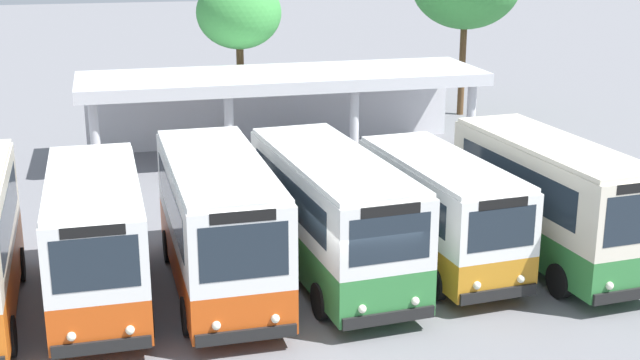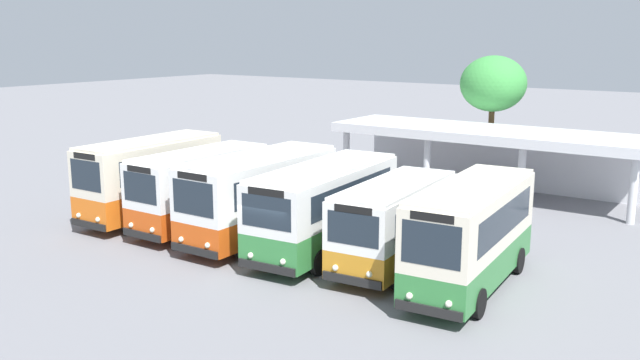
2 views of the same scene
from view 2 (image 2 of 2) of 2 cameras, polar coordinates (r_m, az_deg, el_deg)
The scene contains 15 objects.
ground_plane at distance 24.06m, azimuth -3.74°, elevation -7.60°, with size 180.00×180.00×0.00m, color slate.
city_bus_nearest_orange at distance 31.18m, azimuth -13.91°, elevation 0.35°, with size 2.44×7.10×3.58m.
city_bus_second_in_row at distance 29.07m, azimuth -9.93°, elevation -0.56°, with size 2.34×6.63×3.34m.
city_bus_middle_cream at distance 27.25m, azimuth -5.04°, elevation -1.12°, with size 2.55×7.61×3.46m.
city_bus_fourth_amber at distance 25.63m, azimuth 0.42°, elevation -2.08°, with size 2.98×7.97×3.31m.
city_bus_fifth_blue at distance 24.10m, azimuth 6.26°, elevation -3.41°, with size 2.72×6.68×3.04m.
city_bus_far_end_green at distance 22.44m, azimuth 12.52°, elevation -4.24°, with size 2.70×7.43×3.45m.
terminal_canopy at distance 36.47m, azimuth 14.09°, elevation 2.96°, with size 16.06×4.69×3.40m.
waiting_chair_end_by_column at distance 36.34m, azimuth 12.03°, elevation -0.26°, with size 0.45×0.45×0.86m.
waiting_chair_second_from_end at distance 36.13m, azimuth 12.85°, elevation -0.37°, with size 0.45×0.45×0.86m.
waiting_chair_middle_seat at distance 35.82m, azimuth 13.62°, elevation -0.51°, with size 0.45×0.45×0.86m.
waiting_chair_fourth_seat at distance 35.74m, azimuth 14.54°, elevation -0.58°, with size 0.45×0.45×0.86m.
waiting_chair_fifth_seat at distance 35.43m, azimuth 15.31°, elevation -0.74°, with size 0.45×0.45×0.86m.
waiting_chair_far_end_seat at distance 35.37m, azimuth 16.24°, elevation -0.81°, with size 0.45×0.45×0.86m.
roadside_tree_behind_canopy at distance 39.26m, azimuth 14.25°, elevation 7.75°, with size 3.63×3.63×6.99m.
Camera 2 is at (14.25, -17.64, 8.04)m, focal length 38.36 mm.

